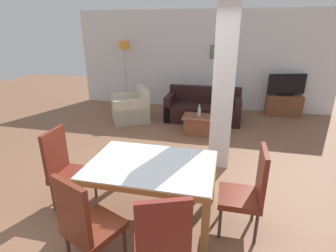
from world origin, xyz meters
The scene contains 15 objects.
ground_plane centered at (0.00, 0.00, 0.00)m, with size 18.00×18.00×0.00m, color brown.
back_wall centered at (0.00, 5.01, 1.35)m, with size 7.20×0.09×2.70m.
divider_pillar centered at (0.73, 1.58, 1.35)m, with size 0.33×0.31×2.70m.
dining_table centered at (0.00, 0.00, 0.59)m, with size 1.48×1.04×0.73m.
dining_chair_head_right centered at (1.11, 0.00, 0.55)m, with size 0.46×0.46×1.04m.
dining_chair_near_right centered at (0.36, -0.94, 0.55)m, with size 0.60×0.60×1.04m.
dining_chair_near_left centered at (-0.37, -0.88, 0.55)m, with size 0.60×0.60×1.04m.
dining_chair_head_left centered at (-1.15, 0.00, 0.55)m, with size 0.46×0.46×1.04m.
sofa centered at (0.23, 3.83, 0.28)m, with size 1.84×0.87×0.81m.
armchair centered at (-1.53, 3.41, 0.29)m, with size 1.17×1.19×0.82m.
coffee_table centered at (0.22, 2.90, 0.21)m, with size 0.68×0.51×0.40m.
bottle centered at (0.23, 2.92, 0.50)m, with size 0.07×0.07×0.25m.
tv_stand centered at (2.30, 4.73, 0.27)m, with size 0.90×0.40×0.55m.
tv_screen centered at (2.30, 4.73, 0.82)m, with size 0.97×0.33×0.56m.
floor_lamp centered at (-2.13, 4.62, 1.58)m, with size 0.30×0.30×1.88m.
Camera 1 is at (0.79, -2.58, 2.21)m, focal length 28.00 mm.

